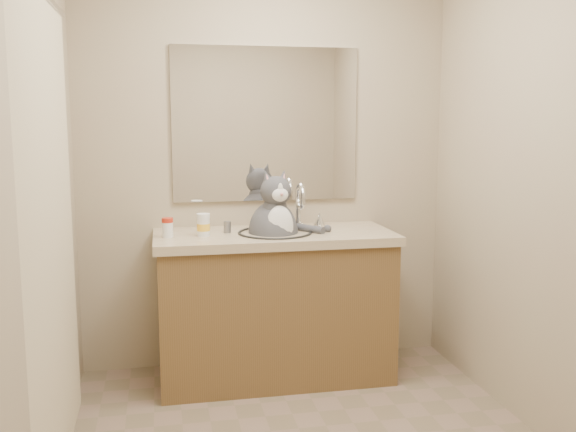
{
  "coord_description": "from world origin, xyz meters",
  "views": [
    {
      "loc": [
        -0.63,
        -2.53,
        1.48
      ],
      "look_at": [
        0.02,
        0.65,
        0.99
      ],
      "focal_mm": 40.0,
      "sensor_mm": 36.0,
      "label": 1
    }
  ],
  "objects_px": {
    "pill_bottle_redcap": "(168,228)",
    "pill_bottle_orange": "(203,225)",
    "grey_canister": "(227,227)",
    "cat": "(274,229)"
  },
  "relations": [
    {
      "from": "cat",
      "to": "pill_bottle_orange",
      "type": "distance_m",
      "value": 0.4
    },
    {
      "from": "cat",
      "to": "grey_canister",
      "type": "distance_m",
      "value": 0.26
    },
    {
      "from": "pill_bottle_redcap",
      "to": "pill_bottle_orange",
      "type": "distance_m",
      "value": 0.19
    },
    {
      "from": "pill_bottle_redcap",
      "to": "grey_canister",
      "type": "height_order",
      "value": "pill_bottle_redcap"
    },
    {
      "from": "pill_bottle_redcap",
      "to": "cat",
      "type": "bearing_deg",
      "value": 2.69
    },
    {
      "from": "pill_bottle_redcap",
      "to": "grey_canister",
      "type": "distance_m",
      "value": 0.34
    },
    {
      "from": "pill_bottle_redcap",
      "to": "grey_canister",
      "type": "bearing_deg",
      "value": 12.58
    },
    {
      "from": "pill_bottle_orange",
      "to": "grey_canister",
      "type": "xyz_separation_m",
      "value": [
        0.14,
        0.07,
        -0.03
      ]
    },
    {
      "from": "pill_bottle_redcap",
      "to": "grey_canister",
      "type": "xyz_separation_m",
      "value": [
        0.33,
        0.07,
        -0.02
      ]
    },
    {
      "from": "cat",
      "to": "grey_canister",
      "type": "xyz_separation_m",
      "value": [
        -0.26,
        0.05,
        0.01
      ]
    }
  ]
}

